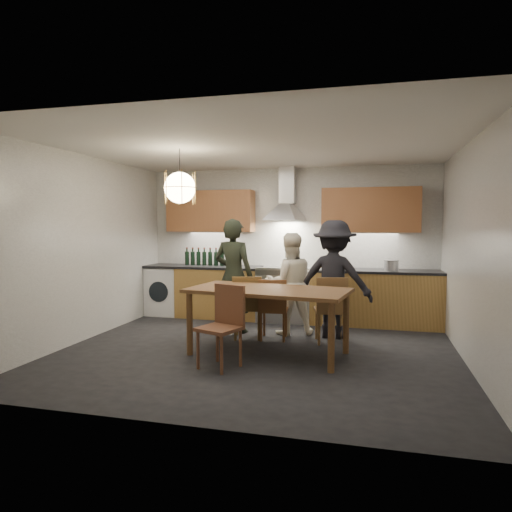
% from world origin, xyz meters
% --- Properties ---
extents(ground, '(5.00, 5.00, 0.00)m').
position_xyz_m(ground, '(0.00, 0.00, 0.00)').
color(ground, black).
rests_on(ground, ground).
extents(room_shell, '(5.02, 4.52, 2.61)m').
position_xyz_m(room_shell, '(0.00, 0.00, 1.71)').
color(room_shell, white).
rests_on(room_shell, ground).
extents(counter_run, '(5.00, 0.62, 0.90)m').
position_xyz_m(counter_run, '(0.02, 1.95, 0.45)').
color(counter_run, tan).
rests_on(counter_run, ground).
extents(range_stove, '(0.90, 0.60, 0.92)m').
position_xyz_m(range_stove, '(0.00, 1.94, 0.44)').
color(range_stove, silver).
rests_on(range_stove, ground).
extents(wall_fixtures, '(4.30, 0.54, 1.10)m').
position_xyz_m(wall_fixtures, '(0.00, 2.07, 1.87)').
color(wall_fixtures, '#B77446').
rests_on(wall_fixtures, ground).
extents(pendant_lamp, '(0.43, 0.43, 0.70)m').
position_xyz_m(pendant_lamp, '(-1.00, -0.10, 2.10)').
color(pendant_lamp, black).
rests_on(pendant_lamp, ground).
extents(dining_table, '(2.08, 1.25, 0.83)m').
position_xyz_m(dining_table, '(0.17, -0.09, 0.73)').
color(dining_table, brown).
rests_on(dining_table, ground).
extents(chair_back_left, '(0.49, 0.49, 0.90)m').
position_xyz_m(chair_back_left, '(-0.28, 0.56, 0.52)').
color(chair_back_left, brown).
rests_on(chair_back_left, ground).
extents(chair_back_mid, '(0.43, 0.43, 0.87)m').
position_xyz_m(chair_back_mid, '(0.08, 0.59, 0.50)').
color(chair_back_mid, brown).
rests_on(chair_back_mid, ground).
extents(chair_back_right, '(0.50, 0.50, 0.92)m').
position_xyz_m(chair_back_right, '(0.89, 0.60, 0.53)').
color(chair_back_right, brown).
rests_on(chair_back_right, ground).
extents(chair_front, '(0.54, 0.54, 0.93)m').
position_xyz_m(chair_front, '(-0.22, -0.68, 0.53)').
color(chair_front, brown).
rests_on(chair_front, ground).
extents(person_left, '(0.68, 0.51, 1.71)m').
position_xyz_m(person_left, '(-0.61, 0.96, 0.86)').
color(person_left, black).
rests_on(person_left, ground).
extents(person_mid, '(0.88, 0.79, 1.50)m').
position_xyz_m(person_mid, '(0.24, 1.04, 0.75)').
color(person_mid, white).
rests_on(person_mid, ground).
extents(person_right, '(1.17, 0.78, 1.69)m').
position_xyz_m(person_right, '(0.89, 1.00, 0.84)').
color(person_right, black).
rests_on(person_right, ground).
extents(mixing_bowl, '(0.39, 0.39, 0.07)m').
position_xyz_m(mixing_bowl, '(0.89, 1.95, 0.94)').
color(mixing_bowl, silver).
rests_on(mixing_bowl, counter_run).
extents(stock_pot, '(0.25, 0.25, 0.15)m').
position_xyz_m(stock_pot, '(1.71, 1.92, 0.98)').
color(stock_pot, '#B0B0B4').
rests_on(stock_pot, counter_run).
extents(wine_bottles, '(0.85, 0.07, 0.31)m').
position_xyz_m(wine_bottles, '(-1.43, 2.02, 1.06)').
color(wine_bottles, black).
rests_on(wine_bottles, counter_run).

